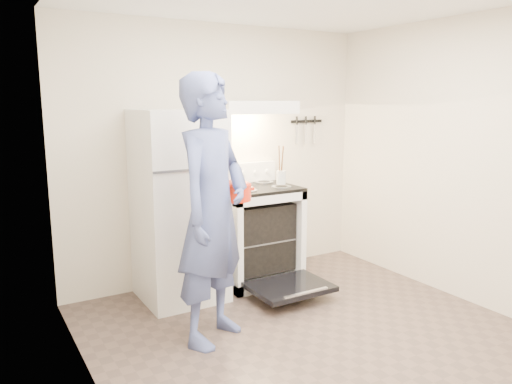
{
  "coord_description": "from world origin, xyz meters",
  "views": [
    {
      "loc": [
        -2.19,
        -2.63,
        1.79
      ],
      "look_at": [
        -0.05,
        1.0,
        1.0
      ],
      "focal_mm": 35.0,
      "sensor_mm": 36.0,
      "label": 1
    }
  ],
  "objects_px": {
    "refrigerator": "(179,206)",
    "tea_kettle": "(226,171)",
    "person": "(213,211)",
    "dutch_oven": "(234,193)",
    "stove_body": "(256,235)"
  },
  "relations": [
    {
      "from": "stove_body",
      "to": "tea_kettle",
      "type": "height_order",
      "value": "tea_kettle"
    },
    {
      "from": "refrigerator",
      "to": "stove_body",
      "type": "height_order",
      "value": "refrigerator"
    },
    {
      "from": "refrigerator",
      "to": "dutch_oven",
      "type": "height_order",
      "value": "refrigerator"
    },
    {
      "from": "stove_body",
      "to": "tea_kettle",
      "type": "bearing_deg",
      "value": 139.61
    },
    {
      "from": "tea_kettle",
      "to": "stove_body",
      "type": "bearing_deg",
      "value": -40.39
    },
    {
      "from": "refrigerator",
      "to": "dutch_oven",
      "type": "distance_m",
      "value": 0.69
    },
    {
      "from": "refrigerator",
      "to": "tea_kettle",
      "type": "height_order",
      "value": "refrigerator"
    },
    {
      "from": "refrigerator",
      "to": "stove_body",
      "type": "xyz_separation_m",
      "value": [
        0.81,
        0.02,
        -0.39
      ]
    },
    {
      "from": "stove_body",
      "to": "tea_kettle",
      "type": "xyz_separation_m",
      "value": [
        -0.22,
        0.19,
        0.63
      ]
    },
    {
      "from": "refrigerator",
      "to": "tea_kettle",
      "type": "distance_m",
      "value": 0.67
    },
    {
      "from": "stove_body",
      "to": "dutch_oven",
      "type": "height_order",
      "value": "dutch_oven"
    },
    {
      "from": "person",
      "to": "dutch_oven",
      "type": "height_order",
      "value": "person"
    },
    {
      "from": "refrigerator",
      "to": "stove_body",
      "type": "relative_size",
      "value": 1.85
    },
    {
      "from": "person",
      "to": "dutch_oven",
      "type": "distance_m",
      "value": 0.4
    },
    {
      "from": "stove_body",
      "to": "dutch_oven",
      "type": "bearing_deg",
      "value": -132.03
    }
  ]
}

